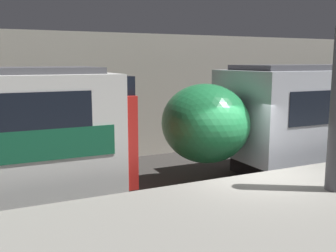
{
  "coord_description": "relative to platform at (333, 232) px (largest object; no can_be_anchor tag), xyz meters",
  "views": [
    {
      "loc": [
        -5.65,
        -7.07,
        3.62
      ],
      "look_at": [
        -1.83,
        0.95,
        2.15
      ],
      "focal_mm": 42.0,
      "sensor_mm": 36.0,
      "label": 1
    }
  ],
  "objects": [
    {
      "name": "station_rear_barrier",
      "position": [
        0.0,
        9.02,
        1.78
      ],
      "size": [
        50.0,
        0.15,
        4.63
      ],
      "color": "#B2AD9E",
      "rests_on": "ground"
    },
    {
      "name": "ground_plane",
      "position": [
        0.0,
        2.26,
        -0.53
      ],
      "size": [
        120.0,
        120.0,
        0.0
      ],
      "primitive_type": "plane",
      "color": "#33302D"
    },
    {
      "name": "platform",
      "position": [
        0.0,
        0.0,
        0.0
      ],
      "size": [
        40.0,
        4.52,
        1.06
      ],
      "color": "gray",
      "rests_on": "ground"
    }
  ]
}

